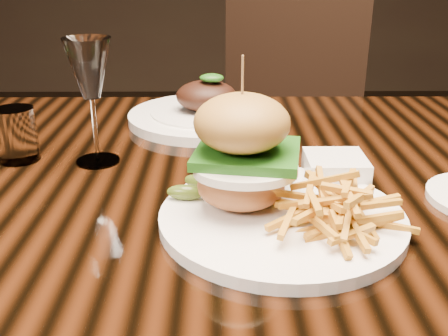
{
  "coord_description": "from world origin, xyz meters",
  "views": [
    {
      "loc": [
        0.0,
        -0.72,
        1.06
      ],
      "look_at": [
        0.01,
        -0.12,
        0.81
      ],
      "focal_mm": 42.0,
      "sensor_mm": 36.0,
      "label": 1
    }
  ],
  "objects_px": {
    "dining_table": "(218,219)",
    "chair_far": "(287,126)",
    "burger_plate": "(274,184)",
    "far_dish": "(207,112)",
    "wine_glass": "(90,73)"
  },
  "relations": [
    {
      "from": "dining_table",
      "to": "burger_plate",
      "type": "xyz_separation_m",
      "value": [
        0.07,
        -0.15,
        0.13
      ]
    },
    {
      "from": "far_dish",
      "to": "chair_far",
      "type": "distance_m",
      "value": 0.71
    },
    {
      "from": "dining_table",
      "to": "wine_glass",
      "type": "distance_m",
      "value": 0.29
    },
    {
      "from": "wine_glass",
      "to": "burger_plate",
      "type": "bearing_deg",
      "value": -37.94
    },
    {
      "from": "dining_table",
      "to": "burger_plate",
      "type": "relative_size",
      "value": 5.37
    },
    {
      "from": "wine_glass",
      "to": "far_dish",
      "type": "xyz_separation_m",
      "value": [
        0.17,
        0.21,
        -0.12
      ]
    },
    {
      "from": "dining_table",
      "to": "chair_far",
      "type": "distance_m",
      "value": 0.92
    },
    {
      "from": "burger_plate",
      "to": "chair_far",
      "type": "bearing_deg",
      "value": 103.47
    },
    {
      "from": "dining_table",
      "to": "far_dish",
      "type": "bearing_deg",
      "value": 94.91
    },
    {
      "from": "burger_plate",
      "to": "chair_far",
      "type": "xyz_separation_m",
      "value": [
        0.15,
        1.04,
        -0.26
      ]
    },
    {
      "from": "burger_plate",
      "to": "far_dish",
      "type": "height_order",
      "value": "burger_plate"
    },
    {
      "from": "dining_table",
      "to": "burger_plate",
      "type": "distance_m",
      "value": 0.21
    },
    {
      "from": "dining_table",
      "to": "burger_plate",
      "type": "height_order",
      "value": "burger_plate"
    },
    {
      "from": "dining_table",
      "to": "wine_glass",
      "type": "relative_size",
      "value": 8.29
    },
    {
      "from": "far_dish",
      "to": "chair_far",
      "type": "height_order",
      "value": "chair_far"
    }
  ]
}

